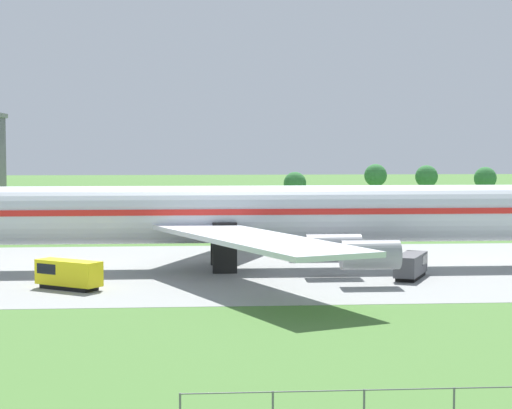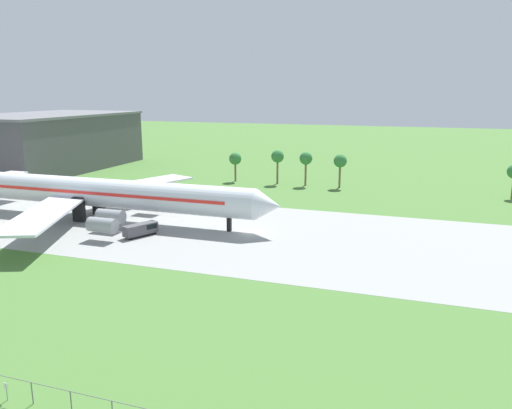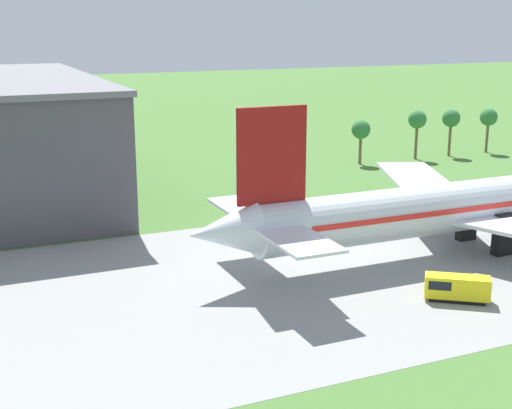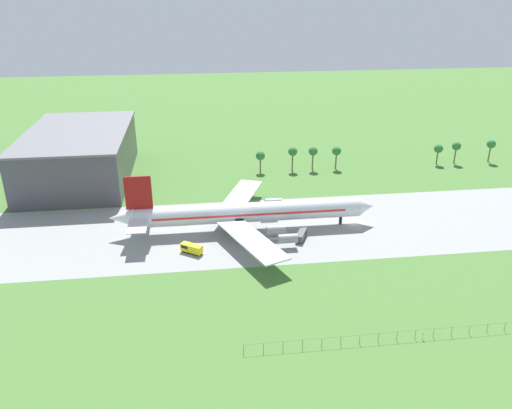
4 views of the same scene
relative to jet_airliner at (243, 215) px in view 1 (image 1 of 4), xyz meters
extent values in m
cylinder|color=silver|center=(1.33, 0.00, 0.06)|extent=(67.37, 5.88, 5.88)
cube|color=red|center=(1.33, 0.00, 0.50)|extent=(57.27, 6.00, 0.59)
cube|color=silver|center=(-0.18, -14.80, -0.97)|extent=(18.18, 30.32, 0.44)
cube|color=silver|center=(-0.18, 14.80, -0.97)|extent=(18.18, 30.32, 0.44)
cylinder|color=gray|center=(8.22, -7.06, -2.70)|extent=(5.29, 2.65, 2.65)
cylinder|color=gray|center=(10.60, -12.94, -2.70)|extent=(5.29, 2.65, 2.65)
cylinder|color=gray|center=(8.22, 7.06, -2.70)|extent=(5.29, 2.65, 2.65)
cylinder|color=gray|center=(10.60, 12.94, -2.70)|extent=(5.29, 2.65, 2.65)
cube|color=black|center=(-2.04, -3.23, -3.04)|extent=(2.40, 1.20, 5.02)
cube|color=black|center=(-2.04, 3.23, -3.04)|extent=(2.40, 1.20, 5.02)
cube|color=black|center=(-16.22, -12.60, -5.35)|extent=(5.38, 4.54, 0.40)
cube|color=yellow|center=(-16.22, -12.60, -4.06)|extent=(6.26, 5.25, 2.19)
cube|color=black|center=(-17.62, -11.60, -3.73)|extent=(2.97, 2.93, 0.90)
cube|color=black|center=(15.46, -8.38, -5.35)|extent=(4.00, 5.76, 0.40)
cube|color=#4C4C51|center=(15.46, -8.38, -4.19)|extent=(4.60, 6.72, 1.93)
cube|color=black|center=(16.23, -6.76, -3.90)|extent=(2.82, 2.93, 0.90)
cylinder|color=brown|center=(32.57, 50.32, -2.01)|extent=(0.56, 0.56, 7.10)
sphere|color=#337538|center=(32.57, 50.32, 2.14)|extent=(3.60, 3.60, 3.60)
cylinder|color=brown|center=(11.46, 50.32, -2.51)|extent=(0.56, 0.56, 6.09)
sphere|color=#337538|center=(11.46, 50.32, 1.13)|extent=(3.60, 3.60, 3.60)
cylinder|color=brown|center=(42.16, 50.32, -2.15)|extent=(0.56, 0.56, 6.80)
sphere|color=#337538|center=(42.16, 50.32, 1.85)|extent=(3.60, 3.60, 3.60)
cylinder|color=brown|center=(24.34, 50.32, -1.90)|extent=(0.56, 0.56, 7.30)
sphere|color=#337538|center=(24.34, 50.32, 2.35)|extent=(3.60, 3.60, 3.60)
camera|label=1|loc=(-6.12, -94.52, 7.17)|focal=65.00mm
camera|label=2|loc=(63.96, -84.94, 20.68)|focal=35.00mm
camera|label=3|loc=(-60.76, -64.90, 21.49)|focal=50.00mm
camera|label=4|loc=(-13.98, -134.69, 61.90)|focal=35.00mm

